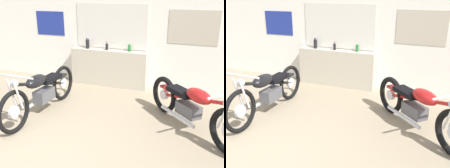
# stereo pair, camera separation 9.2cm
# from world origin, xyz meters

# --- Properties ---
(wall_back) EXTENTS (10.00, 0.07, 2.80)m
(wall_back) POSITION_xyz_m (0.01, 3.63, 1.40)
(wall_back) COLOR silver
(wall_back) RESTS_ON ground_plane
(sill_counter) EXTENTS (1.89, 0.28, 0.88)m
(sill_counter) POSITION_xyz_m (0.00, 3.45, 0.44)
(sill_counter) COLOR #B7AD99
(sill_counter) RESTS_ON ground_plane
(bottle_leftmost) EXTENTS (0.09, 0.09, 0.29)m
(bottle_leftmost) POSITION_xyz_m (-0.55, 3.44, 1.01)
(bottle_leftmost) COLOR black
(bottle_leftmost) RESTS_ON sill_counter
(bottle_left_center) EXTENTS (0.06, 0.06, 0.20)m
(bottle_left_center) POSITION_xyz_m (-0.05, 3.45, 0.97)
(bottle_left_center) COLOR black
(bottle_left_center) RESTS_ON sill_counter
(bottle_center) EXTENTS (0.07, 0.07, 0.20)m
(bottle_center) POSITION_xyz_m (0.50, 3.48, 0.97)
(bottle_center) COLOR #23662D
(bottle_center) RESTS_ON sill_counter
(motorcycle_black) EXTENTS (0.64, 2.23, 0.93)m
(motorcycle_black) POSITION_xyz_m (-0.60, 1.55, 0.45)
(motorcycle_black) COLOR black
(motorcycle_black) RESTS_ON ground_plane
(motorcycle_red) EXTENTS (1.66, 1.64, 0.87)m
(motorcycle_red) POSITION_xyz_m (2.07, 1.90, 0.42)
(motorcycle_red) COLOR black
(motorcycle_red) RESTS_ON ground_plane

